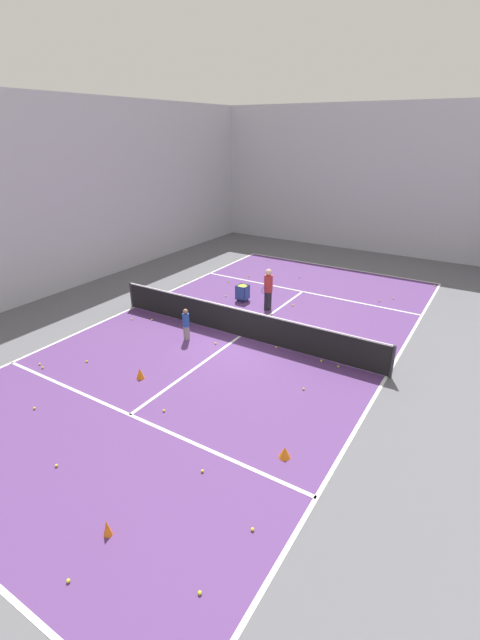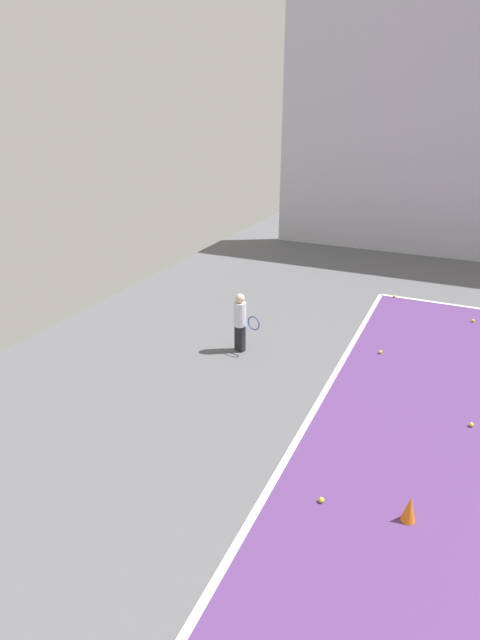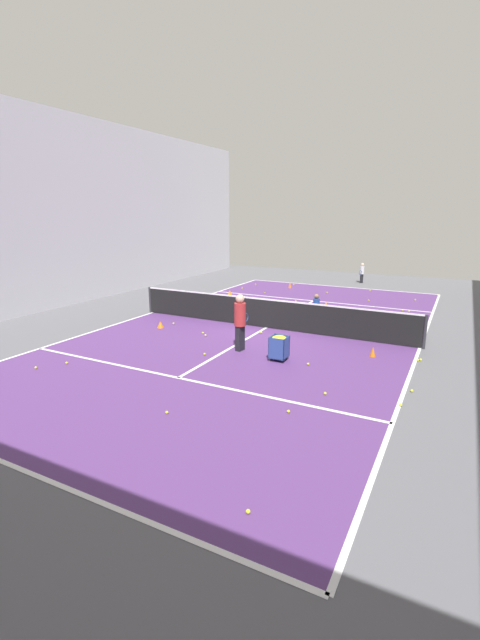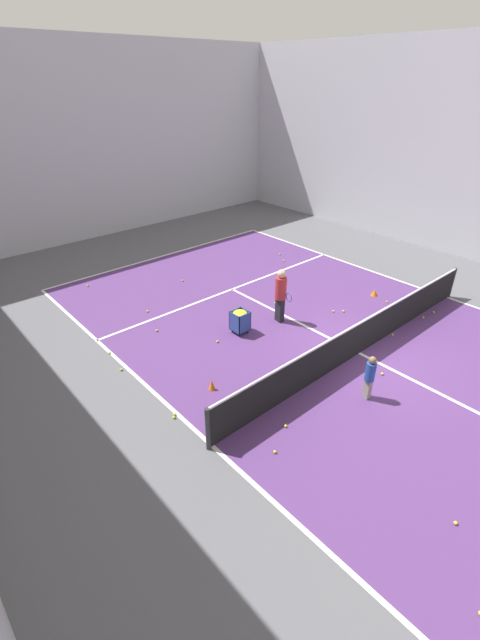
# 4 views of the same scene
# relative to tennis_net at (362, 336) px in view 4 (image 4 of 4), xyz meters

# --- Properties ---
(ground_plane) EXTENTS (32.74, 32.74, 0.00)m
(ground_plane) POSITION_rel_tennis_net_xyz_m (0.00, 0.00, -0.57)
(ground_plane) COLOR #5B5B60
(court_playing_area) EXTENTS (10.58, 20.17, 0.00)m
(court_playing_area) POSITION_rel_tennis_net_xyz_m (0.00, 0.00, -0.56)
(court_playing_area) COLOR #563370
(court_playing_area) RESTS_ON ground
(line_baseline_far) EXTENTS (10.58, 0.10, 0.00)m
(line_baseline_far) POSITION_rel_tennis_net_xyz_m (0.00, 10.09, -0.56)
(line_baseline_far) COLOR white
(line_baseline_far) RESTS_ON ground
(line_sideline_left) EXTENTS (0.10, 20.17, 0.00)m
(line_sideline_left) POSITION_rel_tennis_net_xyz_m (-5.29, 0.00, -0.56)
(line_sideline_left) COLOR white
(line_sideline_left) RESTS_ON ground
(line_sideline_right) EXTENTS (0.10, 20.17, 0.00)m
(line_sideline_right) POSITION_rel_tennis_net_xyz_m (5.29, 0.00, -0.56)
(line_sideline_right) COLOR white
(line_sideline_right) RESTS_ON ground
(line_service_far) EXTENTS (10.58, 0.10, 0.00)m
(line_service_far) POSITION_rel_tennis_net_xyz_m (0.00, 5.55, -0.56)
(line_service_far) COLOR white
(line_service_far) RESTS_ON ground
(line_centre_service) EXTENTS (0.10, 11.09, 0.00)m
(line_centre_service) POSITION_rel_tennis_net_xyz_m (0.00, 0.00, -0.56)
(line_centre_service) COLOR white
(line_centre_service) RESTS_ON ground
(hall_enclosure_far) EXTENTS (19.14, 0.15, 8.36)m
(hall_enclosure_far) POSITION_rel_tennis_net_xyz_m (0.00, 14.44, 3.62)
(hall_enclosure_far) COLOR silver
(hall_enclosure_far) RESTS_ON ground
(tennis_net) EXTENTS (10.88, 0.10, 1.09)m
(tennis_net) POSITION_rel_tennis_net_xyz_m (0.00, 0.00, 0.00)
(tennis_net) COLOR #2D2D33
(tennis_net) RESTS_ON ground
(coach_at_net) EXTENTS (0.41, 0.70, 1.77)m
(coach_at_net) POSITION_rel_tennis_net_xyz_m (-0.36, 2.79, 0.45)
(coach_at_net) COLOR black
(coach_at_net) RESTS_ON ground
(child_midcourt) EXTENTS (0.29, 0.29, 1.19)m
(child_midcourt) POSITION_rel_tennis_net_xyz_m (-1.49, -1.23, 0.12)
(child_midcourt) COLOR gray
(child_midcourt) RESTS_ON ground
(ball_cart) EXTENTS (0.48, 0.47, 0.74)m
(ball_cart) POSITION_rel_tennis_net_xyz_m (-1.78, 3.09, -0.06)
(ball_cart) COLOR #2D478C
(ball_cart) RESTS_ON ground
(training_cone_0) EXTENTS (0.17, 0.17, 0.29)m
(training_cone_0) POSITION_rel_tennis_net_xyz_m (-4.12, 1.49, -0.42)
(training_cone_0) COLOR orange
(training_cone_0) RESTS_ON ground
(training_cone_3) EXTENTS (0.25, 0.25, 0.24)m
(training_cone_3) POSITION_rel_tennis_net_xyz_m (3.48, 1.80, -0.44)
(training_cone_3) COLOR orange
(training_cone_3) RESTS_ON ground
(tennis_ball_0) EXTENTS (0.07, 0.07, 0.07)m
(tennis_ball_0) POSITION_rel_tennis_net_xyz_m (-5.46, 3.71, -0.53)
(tennis_ball_0) COLOR yellow
(tennis_ball_0) RESTS_ON ground
(tennis_ball_1) EXTENTS (0.07, 0.07, 0.07)m
(tennis_ball_1) POSITION_rel_tennis_net_xyz_m (1.64, 1.77, -0.53)
(tennis_ball_1) COLOR yellow
(tennis_ball_1) RESTS_ON ground
(tennis_ball_2) EXTENTS (0.07, 0.07, 0.07)m
(tennis_ball_2) POSITION_rel_tennis_net_xyz_m (3.39, 6.16, -0.53)
(tennis_ball_2) COLOR yellow
(tennis_ball_2) RESTS_ON ground
(tennis_ball_4) EXTENTS (0.07, 0.07, 0.07)m
(tennis_ball_4) POSITION_rel_tennis_net_xyz_m (-3.25, 6.08, -0.53)
(tennis_ball_4) COLOR yellow
(tennis_ball_4) RESTS_ON ground
(tennis_ball_6) EXTENTS (0.07, 0.07, 0.07)m
(tennis_ball_6) POSITION_rel_tennis_net_xyz_m (3.83, -0.24, -0.53)
(tennis_ball_6) COLOR yellow
(tennis_ball_6) RESTS_ON ground
(tennis_ball_7) EXTENTS (0.07, 0.07, 0.07)m
(tennis_ball_7) POSITION_rel_tennis_net_xyz_m (-2.67, 3.09, -0.53)
(tennis_ball_7) COLOR yellow
(tennis_ball_7) RESTS_ON ground
(tennis_ball_9) EXTENTS (0.07, 0.07, 0.07)m
(tennis_ball_9) POSITION_rel_tennis_net_xyz_m (3.33, 1.19, -0.53)
(tennis_ball_9) COLOR yellow
(tennis_ball_9) RESTS_ON ground
(tennis_ball_10) EXTENTS (0.07, 0.07, 0.07)m
(tennis_ball_10) POSITION_rel_tennis_net_xyz_m (-3.88, 9.29, -0.53)
(tennis_ball_10) COLOR yellow
(tennis_ball_10) RESTS_ON ground
(tennis_ball_11) EXTENTS (0.07, 0.07, 0.07)m
(tennis_ball_11) POSITION_rel_tennis_net_xyz_m (5.11, 9.57, -0.53)
(tennis_ball_11) COLOR yellow
(tennis_ball_11) RESTS_ON ground
(tennis_ball_12) EXTENTS (0.07, 0.07, 0.07)m
(tennis_ball_12) POSITION_rel_tennis_net_xyz_m (-5.36, 1.32, -0.53)
(tennis_ball_12) COLOR yellow
(tennis_ball_12) RESTS_ON ground
(tennis_ball_14) EXTENTS (0.07, 0.07, 0.07)m
(tennis_ball_14) POSITION_rel_tennis_net_xyz_m (-3.22, -4.26, -0.53)
(tennis_ball_14) COLOR yellow
(tennis_ball_14) RESTS_ON ground
(tennis_ball_15) EXTENTS (0.07, 0.07, 0.07)m
(tennis_ball_15) POSITION_rel_tennis_net_xyz_m (3.84, 6.81, -0.53)
(tennis_ball_15) COLOR yellow
(tennis_ball_15) RESTS_ON ground
(tennis_ball_17) EXTENTS (0.07, 0.07, 0.07)m
(tennis_ball_17) POSITION_rel_tennis_net_xyz_m (-0.15, 0.77, -0.53)
(tennis_ball_17) COLOR yellow
(tennis_ball_17) RESTS_ON ground
(tennis_ball_21) EXTENTS (0.07, 0.07, 0.07)m
(tennis_ball_21) POSITION_rel_tennis_net_xyz_m (-3.71, -0.64, -0.53)
(tennis_ball_21) COLOR yellow
(tennis_ball_21) RESTS_ON ground
(tennis_ball_22) EXTENTS (0.07, 0.07, 0.07)m
(tennis_ball_22) POSITION_rel_tennis_net_xyz_m (-5.43, 1.24, -0.53)
(tennis_ball_22) COLOR yellow
(tennis_ball_22) RESTS_ON ground
(tennis_ball_23) EXTENTS (0.07, 0.07, 0.07)m
(tennis_ball_23) POSITION_rel_tennis_net_xyz_m (-4.43, -1.02, -0.53)
(tennis_ball_23) COLOR yellow
(tennis_ball_23) RESTS_ON ground
(tennis_ball_24) EXTENTS (0.07, 0.07, 0.07)m
(tennis_ball_24) POSITION_rel_tennis_net_xyz_m (-0.97, 7.32, -0.53)
(tennis_ball_24) COLOR yellow
(tennis_ball_24) RESTS_ON ground
(tennis_ball_25) EXTENTS (0.07, 0.07, 0.07)m
(tennis_ball_25) POSITION_rel_tennis_net_xyz_m (3.24, -0.20, -0.53)
(tennis_ball_25) COLOR yellow
(tennis_ball_25) RESTS_ON ground
(tennis_ball_27) EXTENTS (0.07, 0.07, 0.07)m
(tennis_ball_27) POSITION_rel_tennis_net_xyz_m (0.37, 3.69, -0.53)
(tennis_ball_27) COLOR yellow
(tennis_ball_27) RESTS_ON ground
(tennis_ball_30) EXTENTS (0.07, 0.07, 0.07)m
(tennis_ball_30) POSITION_rel_tennis_net_xyz_m (-0.40, -1.00, -0.53)
(tennis_ball_30) COLOR yellow
(tennis_ball_30) RESTS_ON ground
(tennis_ball_31) EXTENTS (0.07, 0.07, 0.07)m
(tennis_ball_31) POSITION_rel_tennis_net_xyz_m (-5.33, 4.64, -0.53)
(tennis_ball_31) COLOR yellow
(tennis_ball_31) RESTS_ON ground
(tennis_ball_33) EXTENTS (0.07, 0.07, 0.07)m
(tennis_ball_33) POSITION_rel_tennis_net_xyz_m (1.39, 2.00, -0.53)
(tennis_ball_33) COLOR yellow
(tennis_ball_33) RESTS_ON ground
(tennis_ball_35) EXTENTS (0.07, 0.07, 0.07)m
(tennis_ball_35) POSITION_rel_tennis_net_xyz_m (1.55, -0.12, -0.53)
(tennis_ball_35) COLOR yellow
(tennis_ball_35) RESTS_ON ground
(tennis_ball_36) EXTENTS (0.07, 0.07, 0.07)m
(tennis_ball_36) POSITION_rel_tennis_net_xyz_m (-3.67, 4.81, -0.53)
(tennis_ball_36) COLOR yellow
(tennis_ball_36) RESTS_ON ground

